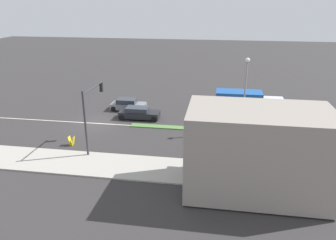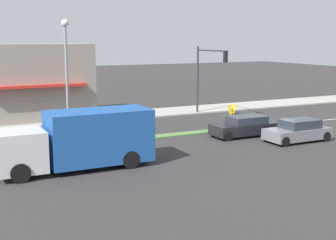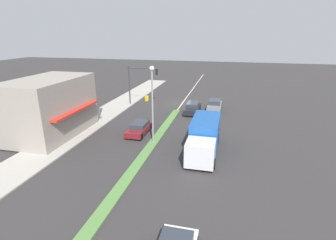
% 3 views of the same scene
% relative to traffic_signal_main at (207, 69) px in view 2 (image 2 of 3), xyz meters
% --- Properties ---
extents(ground_plane, '(160.00, 160.00, 0.00)m').
position_rel_traffic_signal_main_xyz_m(ground_plane, '(-6.12, 15.76, -3.90)').
color(ground_plane, '#333030').
extents(lane_marking_center, '(0.16, 60.00, 0.01)m').
position_rel_traffic_signal_main_xyz_m(lane_marking_center, '(-6.12, -2.24, -3.90)').
color(lane_marking_center, beige).
rests_on(lane_marking_center, ground).
extents(building_corner_store, '(6.13, 9.38, 5.84)m').
position_rel_traffic_signal_main_xyz_m(building_corner_store, '(4.77, 13.50, -0.86)').
color(building_corner_store, gray).
rests_on(building_corner_store, sidewalk_right).
extents(traffic_signal_main, '(4.59, 0.34, 5.60)m').
position_rel_traffic_signal_main_xyz_m(traffic_signal_main, '(0.00, 0.00, 0.00)').
color(traffic_signal_main, '#333338').
rests_on(traffic_signal_main, sidewalk_right).
extents(street_lamp, '(0.44, 0.44, 7.37)m').
position_rel_traffic_signal_main_xyz_m(street_lamp, '(-6.12, 13.24, 0.88)').
color(street_lamp, gray).
rests_on(street_lamp, median_strip).
extents(pedestrian, '(0.34, 0.34, 1.69)m').
position_rel_traffic_signal_main_xyz_m(pedestrian, '(3.96, 9.47, -2.89)').
color(pedestrian, '#282D42').
rests_on(pedestrian, sidewalk_right).
extents(warning_aframe_sign, '(0.45, 0.53, 0.84)m').
position_rel_traffic_signal_main_xyz_m(warning_aframe_sign, '(-0.42, -2.30, -3.47)').
color(warning_aframe_sign, yellow).
rests_on(warning_aframe_sign, ground).
extents(delivery_truck, '(2.44, 7.50, 2.87)m').
position_rel_traffic_signal_main_xyz_m(delivery_truck, '(-11.12, 13.90, -2.43)').
color(delivery_truck, silver).
rests_on(delivery_truck, ground).
extents(suv_grey, '(1.87, 4.11, 1.39)m').
position_rel_traffic_signal_main_xyz_m(suv_grey, '(-11.12, 0.05, -3.24)').
color(suv_grey, slate).
rests_on(suv_grey, ground).
extents(sedan_maroon, '(1.78, 4.17, 1.21)m').
position_rel_traffic_signal_main_xyz_m(sedan_maroon, '(-3.92, 11.08, -3.31)').
color(sedan_maroon, maroon).
rests_on(sedan_maroon, ground).
extents(sedan_dark, '(1.79, 4.46, 1.33)m').
position_rel_traffic_signal_main_xyz_m(sedan_dark, '(-8.32, 2.08, -3.26)').
color(sedan_dark, black).
rests_on(sedan_dark, ground).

